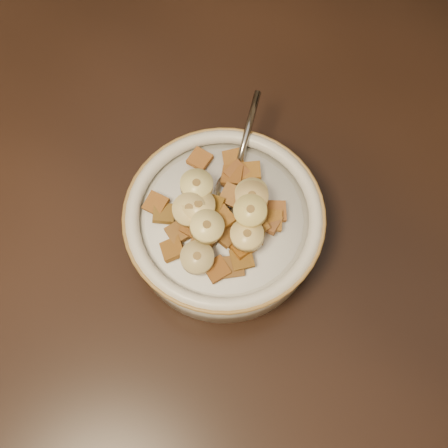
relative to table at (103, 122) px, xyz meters
The scene contains 40 objects.
floor 0.78m from the table, ahead, with size 4.00×4.50×0.10m, color #422816.
table is the anchor object (origin of this frame).
cereal_bowl 0.21m from the table, 13.74° to the right, with size 0.19×0.19×0.04m, color silver.
milk 0.22m from the table, 13.74° to the right, with size 0.15×0.15×0.00m, color white.
spoon 0.21m from the table, ahead, with size 0.03×0.04×0.01m, color gray.
cereal_square_0 0.19m from the table, ahead, with size 0.02×0.02×0.01m, color #915B1E.
cereal_square_1 0.22m from the table, 15.58° to the right, with size 0.02×0.02×0.01m, color brown.
cereal_square_2 0.26m from the table, 12.38° to the right, with size 0.02×0.02×0.01m, color brown.
cereal_square_3 0.21m from the table, ahead, with size 0.02×0.02×0.01m, color brown.
cereal_square_4 0.26m from the table, ahead, with size 0.02×0.02×0.01m, color olive.
cereal_square_5 0.22m from the table, 29.97° to the right, with size 0.02×0.02×0.01m, color #985E20.
cereal_square_6 0.27m from the table, 18.00° to the right, with size 0.02×0.02×0.01m, color brown.
cereal_square_7 0.22m from the table, ahead, with size 0.02×0.02×0.01m, color brown.
cereal_square_8 0.18m from the table, 28.12° to the right, with size 0.02×0.02×0.01m, color brown.
cereal_square_9 0.26m from the table, 23.57° to the right, with size 0.02×0.02×0.01m, color brown.
cereal_square_10 0.21m from the table, ahead, with size 0.02×0.02×0.01m, color olive.
cereal_square_11 0.20m from the table, ahead, with size 0.02×0.02×0.01m, color brown.
cereal_square_12 0.21m from the table, 17.66° to the right, with size 0.02×0.02×0.01m, color brown.
cereal_square_13 0.23m from the table, 23.46° to the right, with size 0.02×0.02×0.01m, color brown.
cereal_square_14 0.25m from the table, 10.90° to the right, with size 0.02×0.02×0.01m, color brown.
cereal_square_15 0.19m from the table, 27.44° to the right, with size 0.02×0.02×0.01m, color brown.
cereal_square_16 0.21m from the table, 26.52° to the right, with size 0.02×0.02×0.01m, color brown.
cereal_square_17 0.22m from the table, 22.50° to the right, with size 0.02×0.02×0.01m, color #955B21.
cereal_square_18 0.26m from the table, 20.45° to the right, with size 0.02×0.02×0.01m, color brown.
cereal_square_19 0.26m from the table, 16.35° to the right, with size 0.02×0.02×0.01m, color #974B18.
cereal_square_20 0.24m from the table, 17.58° to the right, with size 0.02×0.02×0.01m, color brown.
cereal_square_21 0.26m from the table, ahead, with size 0.02×0.02×0.01m, color brown.
cereal_square_22 0.17m from the table, ahead, with size 0.02×0.02×0.01m, color #915A2C.
cereal_square_23 0.26m from the table, ahead, with size 0.02×0.02×0.01m, color brown.
cereal_square_24 0.23m from the table, 16.01° to the right, with size 0.02×0.02×0.01m, color #945B21.
cereal_square_25 0.21m from the table, 21.28° to the right, with size 0.02×0.02×0.01m, color brown.
banana_slice_0 0.25m from the table, 26.10° to the right, with size 0.03×0.03×0.01m, color #D4BE80.
banana_slice_1 0.25m from the table, 10.51° to the right, with size 0.03×0.03×0.01m, color #FDE081.
banana_slice_2 0.24m from the table, 20.81° to the right, with size 0.03×0.03×0.01m, color #FFE4A4.
banana_slice_3 0.24m from the table, ahead, with size 0.03×0.03×0.01m, color #FFE48A.
banana_slice_4 0.22m from the table, 19.05° to the right, with size 0.03×0.03×0.01m, color beige.
banana_slice_5 0.20m from the table, 15.29° to the right, with size 0.03×0.03×0.01m, color #FFF291.
banana_slice_6 0.26m from the table, 14.60° to the right, with size 0.03×0.03×0.01m, color #DDC683.
banana_slice_7 0.24m from the table, ahead, with size 0.03×0.03×0.01m, color #F4CE7F.
banana_slice_8 0.22m from the table, 21.73° to the right, with size 0.03×0.03×0.01m, color beige.
Camera 1 is at (0.32, -0.23, 1.29)m, focal length 45.00 mm.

